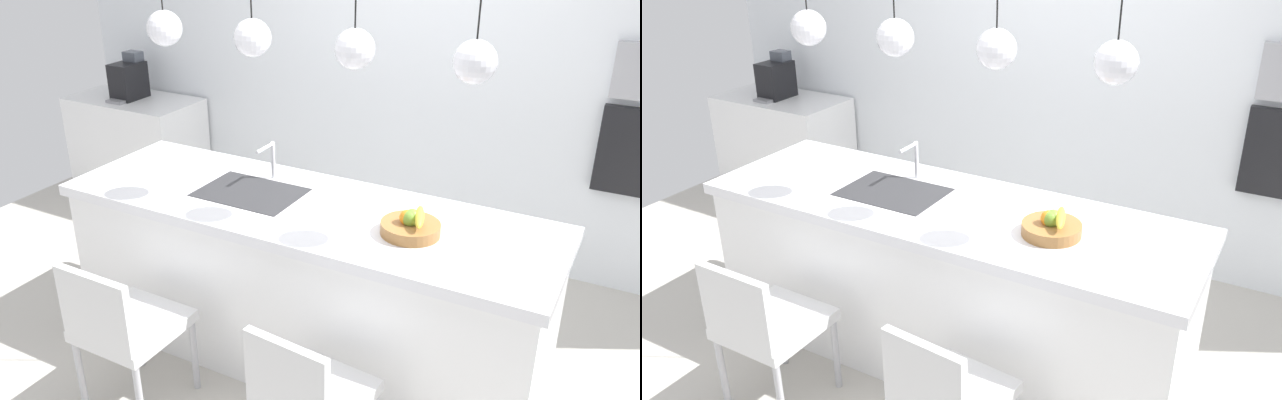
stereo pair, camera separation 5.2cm
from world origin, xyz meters
TOP-DOWN VIEW (x-y plane):
  - floor at (0.00, 0.00)m, footprint 6.60×6.60m
  - back_wall at (0.00, 1.65)m, footprint 6.00×0.10m
  - kitchen_island at (0.00, 0.00)m, footprint 2.70×0.87m
  - sink_basin at (-0.34, 0.00)m, footprint 0.56×0.40m
  - faucet at (-0.34, 0.21)m, footprint 0.02×0.17m
  - fruit_bowl at (0.62, -0.05)m, footprint 0.29×0.29m
  - side_counter at (-2.40, 1.28)m, footprint 1.10×0.60m
  - coffee_machine at (-2.43, 1.28)m, footprint 0.20×0.35m
  - chair_near at (-0.56, -0.82)m, footprint 0.46×0.48m
  - chair_middle at (0.49, -0.83)m, footprint 0.45×0.50m
  - pendant_light_left at (-0.84, 0.00)m, footprint 0.19×0.19m
  - pendant_light_center_left at (-0.28, 0.00)m, footprint 0.19×0.19m
  - pendant_light_center_right at (0.28, 0.00)m, footprint 0.19×0.19m
  - pendant_light_right at (0.84, 0.00)m, footprint 0.19×0.19m

SIDE VIEW (x-z plane):
  - floor at x=0.00m, z-range 0.00..0.00m
  - side_counter at x=-2.40m, z-range 0.00..0.89m
  - kitchen_island at x=0.00m, z-range 0.00..0.95m
  - chair_middle at x=0.49m, z-range 0.05..0.92m
  - chair_near at x=-0.56m, z-range 0.07..0.94m
  - sink_basin at x=-0.34m, z-range 0.94..0.95m
  - fruit_bowl at x=0.62m, z-range 0.92..1.07m
  - coffee_machine at x=-2.43m, z-range 0.86..1.24m
  - faucet at x=-0.34m, z-range 0.98..1.20m
  - back_wall at x=0.00m, z-range 0.00..2.60m
  - pendant_light_left at x=-0.84m, z-range 1.41..2.20m
  - pendant_light_center_left at x=-0.28m, z-range 1.41..2.20m
  - pendant_light_center_right at x=0.28m, z-range 1.41..2.20m
  - pendant_light_right at x=0.84m, z-range 1.41..2.20m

